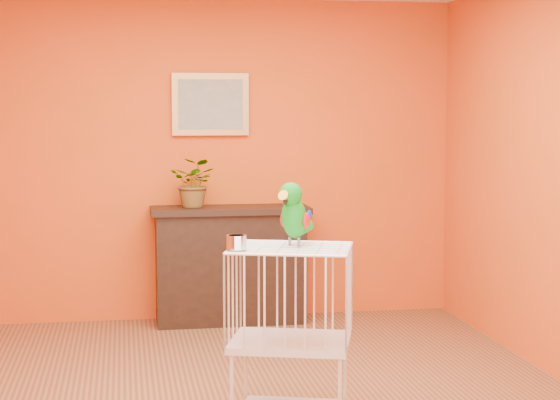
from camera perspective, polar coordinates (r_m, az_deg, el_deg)
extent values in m
plane|color=brown|center=(5.65, -2.00, -12.05)|extent=(4.50, 4.50, 0.00)
plane|color=#DF4715|center=(7.64, -4.26, 2.46)|extent=(4.00, 0.00, 4.00)
plane|color=#DF4715|center=(3.20, 3.26, -1.77)|extent=(4.00, 0.00, 4.00)
cube|color=black|center=(7.53, -3.04, -4.15)|extent=(1.18, 0.39, 0.89)
cube|color=black|center=(7.47, -3.06, -0.61)|extent=(1.26, 0.45, 0.05)
cube|color=black|center=(7.36, -2.88, -4.37)|extent=(0.83, 0.02, 0.44)
cube|color=#581919|center=(7.47, -4.88, -5.00)|extent=(0.05, 0.18, 0.28)
cube|color=#324522|center=(7.48, -4.27, -4.98)|extent=(0.05, 0.18, 0.28)
cube|color=#581919|center=(7.49, -3.60, -4.96)|extent=(0.05, 0.18, 0.28)
cube|color=#324522|center=(7.50, -2.85, -4.95)|extent=(0.05, 0.18, 0.28)
cube|color=#581919|center=(7.51, -2.10, -4.93)|extent=(0.05, 0.18, 0.28)
imported|color=#26722D|center=(7.45, -5.24, 0.74)|extent=(0.48, 0.50, 0.31)
cube|color=#B38040|center=(7.59, -4.26, 5.84)|extent=(0.62, 0.03, 0.50)
cube|color=gray|center=(7.58, -4.25, 5.84)|extent=(0.52, 0.01, 0.40)
cube|color=beige|center=(5.10, 0.64, -8.67)|extent=(0.74, 0.65, 0.04)
cube|color=beige|center=(5.00, 0.64, -2.95)|extent=(0.74, 0.65, 0.01)
cylinder|color=beige|center=(5.00, -2.97, -11.80)|extent=(0.02, 0.02, 0.44)
cylinder|color=beige|center=(4.93, 3.67, -12.05)|extent=(0.02, 0.02, 0.44)
cylinder|color=beige|center=(5.41, -2.11, -10.44)|extent=(0.02, 0.02, 0.44)
cylinder|color=beige|center=(5.35, 3.99, -10.64)|extent=(0.02, 0.02, 0.44)
cylinder|color=silver|center=(4.89, -2.67, -2.59)|extent=(0.11, 0.11, 0.07)
cylinder|color=#59544C|center=(5.06, 0.60, -2.55)|extent=(0.02, 0.02, 0.05)
cylinder|color=#59544C|center=(5.03, 1.15, -2.59)|extent=(0.02, 0.02, 0.05)
ellipsoid|color=#0C7E11|center=(5.03, 0.87, -1.10)|extent=(0.22, 0.23, 0.25)
ellipsoid|color=#0C7E11|center=(4.98, 0.66, 0.38)|extent=(0.18, 0.18, 0.12)
cone|color=orange|center=(4.93, 0.33, 0.17)|extent=(0.10, 0.10, 0.08)
cone|color=black|center=(4.94, 0.41, -0.07)|extent=(0.04, 0.04, 0.03)
sphere|color=black|center=(4.98, 0.11, 0.53)|extent=(0.02, 0.02, 0.02)
sphere|color=black|center=(4.94, 0.97, 0.49)|extent=(0.02, 0.02, 0.02)
ellipsoid|color=#A50C0C|center=(5.07, 0.25, -1.17)|extent=(0.07, 0.08, 0.09)
ellipsoid|color=navy|center=(5.01, 1.62, -1.26)|extent=(0.07, 0.08, 0.09)
cone|color=#0C7E11|center=(5.11, 1.32, -1.93)|extent=(0.17, 0.18, 0.14)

